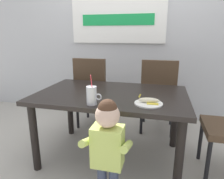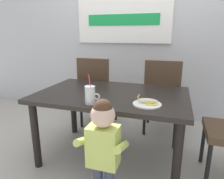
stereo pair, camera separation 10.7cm
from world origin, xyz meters
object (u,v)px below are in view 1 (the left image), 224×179
object	(u,v)px
dining_table	(111,102)
peeled_banana	(149,100)
milk_cup	(92,96)
dining_chair_left	(93,89)
dining_chair_right	(158,92)
toddler_standing	(108,142)
snack_plate	(148,104)

from	to	relation	value
dining_table	peeled_banana	world-z (taller)	peeled_banana
dining_table	milk_cup	world-z (taller)	milk_cup
dining_chair_left	dining_chair_right	xyz separation A→B (m)	(0.86, 0.05, 0.00)
dining_chair_right	milk_cup	size ratio (longest dim) A/B	3.84
dining_chair_left	milk_cup	xyz separation A→B (m)	(0.35, -1.00, 0.23)
milk_cup	dining_table	bearing A→B (deg)	78.86
dining_table	dining_chair_left	xyz separation A→B (m)	(-0.42, 0.64, -0.07)
dining_chair_right	toddler_standing	bearing A→B (deg)	76.64
dining_chair_left	toddler_standing	bearing A→B (deg)	113.77
milk_cup	snack_plate	world-z (taller)	milk_cup
peeled_banana	snack_plate	bearing A→B (deg)	-122.02
dining_chair_left	toddler_standing	world-z (taller)	dining_chair_left
dining_chair_right	snack_plate	world-z (taller)	dining_chair_right
dining_chair_left	dining_chair_right	bearing A→B (deg)	-176.89
milk_cup	snack_plate	xyz separation A→B (m)	(0.45, 0.11, -0.06)
snack_plate	peeled_banana	size ratio (longest dim) A/B	1.33
toddler_standing	snack_plate	distance (m)	0.47
dining_table	snack_plate	bearing A→B (deg)	-33.09
toddler_standing	milk_cup	distance (m)	0.40
dining_chair_left	peeled_banana	bearing A→B (deg)	132.28
dining_table	snack_plate	xyz separation A→B (m)	(0.37, -0.24, 0.10)
dining_table	snack_plate	size ratio (longest dim) A/B	6.24
dining_chair_right	toddler_standing	distance (m)	1.33
dining_chair_left	dining_chair_right	size ratio (longest dim) A/B	1.00
dining_chair_right	milk_cup	bearing A→B (deg)	64.23
dining_chair_right	peeled_banana	xyz separation A→B (m)	(-0.06, -0.93, 0.19)
dining_chair_right	snack_plate	distance (m)	0.95
dining_table	snack_plate	distance (m)	0.46
dining_table	dining_chair_left	world-z (taller)	dining_chair_left
dining_chair_left	toddler_standing	xyz separation A→B (m)	(0.55, -1.25, -0.02)
dining_chair_right	milk_cup	xyz separation A→B (m)	(-0.51, -1.05, 0.23)
toddler_standing	milk_cup	size ratio (longest dim) A/B	3.35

